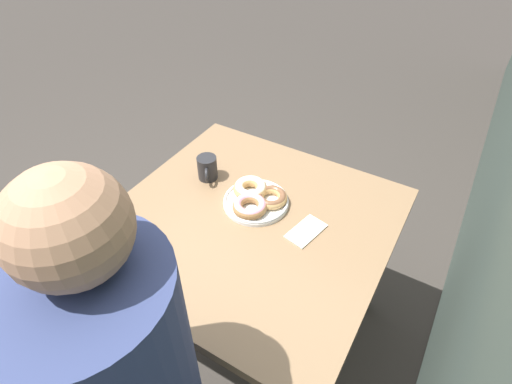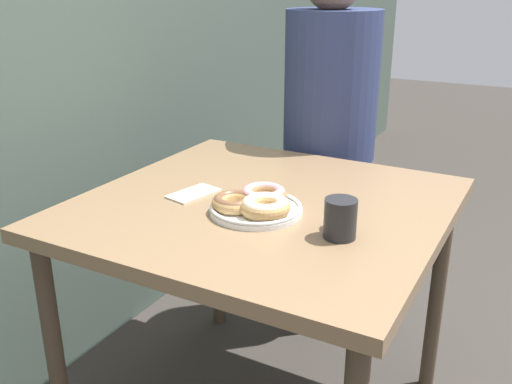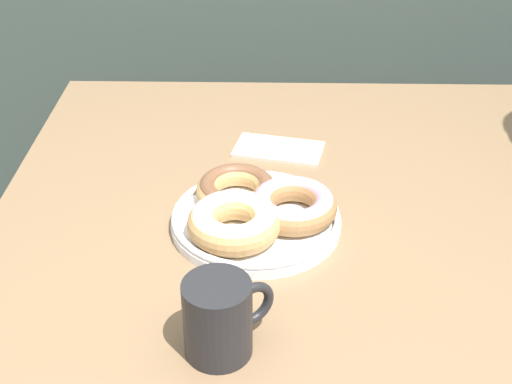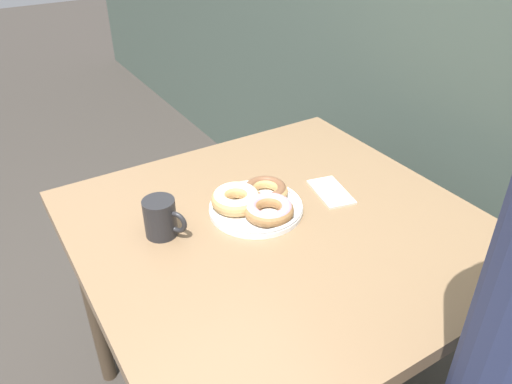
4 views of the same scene
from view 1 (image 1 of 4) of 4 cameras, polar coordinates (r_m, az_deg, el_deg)
ground_plane at (r=2.20m, az=-8.38°, el=-15.18°), size 14.00×14.00×0.00m
dining_table at (r=1.53m, az=-0.93°, el=-6.14°), size 0.98×0.99×0.78m
donut_plate at (r=1.51m, az=-0.01°, el=-0.84°), size 0.27×0.25×0.06m
coffee_mug at (r=1.63m, az=-6.98°, el=3.44°), size 0.11×0.09×0.10m
napkin at (r=1.44m, az=7.16°, el=-5.56°), size 0.17×0.11×0.01m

